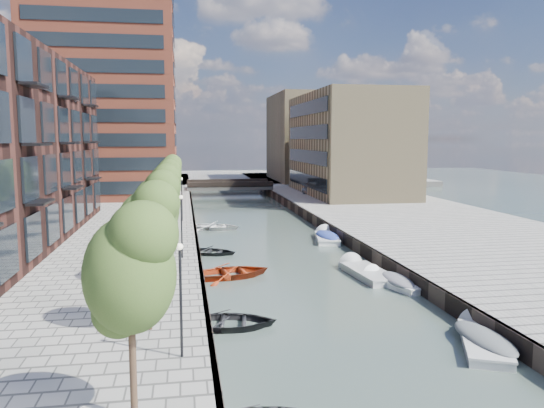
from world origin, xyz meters
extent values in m
plane|color=#38473F|center=(0.00, 40.00, 0.00)|extent=(300.00, 300.00, 0.00)
cube|color=gray|center=(16.00, 40.00, 0.50)|extent=(20.00, 140.00, 1.00)
cube|color=#332823|center=(-6.10, 40.00, 0.50)|extent=(0.25, 140.00, 1.00)
cube|color=#332823|center=(6.10, 40.00, 0.50)|extent=(0.25, 140.00, 1.00)
cube|color=gray|center=(0.00, 100.00, 0.50)|extent=(80.00, 40.00, 1.00)
cube|color=#97412C|center=(-17.00, 65.00, 16.00)|extent=(18.00, 18.00, 30.00)
cube|color=#8E7B57|center=(16.00, 62.00, 8.00)|extent=(12.00, 25.00, 14.00)
cube|color=#8E7B57|center=(16.00, 88.00, 9.00)|extent=(12.00, 20.00, 16.00)
cube|color=gray|center=(0.00, 72.00, 1.30)|extent=(13.00, 6.00, 0.60)
cube|color=#332823|center=(0.00, 69.20, 1.90)|extent=(13.00, 0.40, 0.80)
cube|color=#332823|center=(0.00, 74.80, 1.90)|extent=(13.00, 0.40, 0.80)
cylinder|color=#382619|center=(-8.50, 4.00, 2.60)|extent=(0.20, 0.20, 3.20)
ellipsoid|color=#344F1D|center=(-8.50, 4.00, 5.33)|extent=(2.50, 2.50, 3.25)
cylinder|color=#382619|center=(-8.50, 11.00, 2.60)|extent=(0.20, 0.20, 3.20)
ellipsoid|color=#344F1D|center=(-8.50, 11.00, 5.33)|extent=(2.50, 2.50, 3.25)
cylinder|color=#382619|center=(-8.50, 18.00, 2.60)|extent=(0.20, 0.20, 3.20)
ellipsoid|color=#344F1D|center=(-8.50, 18.00, 5.33)|extent=(2.50, 2.50, 3.25)
cylinder|color=#382619|center=(-8.50, 25.00, 2.60)|extent=(0.20, 0.20, 3.20)
ellipsoid|color=#344F1D|center=(-8.50, 25.00, 5.33)|extent=(2.50, 2.50, 3.25)
cylinder|color=#382619|center=(-8.50, 32.00, 2.60)|extent=(0.20, 0.20, 3.20)
ellipsoid|color=#344F1D|center=(-8.50, 32.00, 5.33)|extent=(2.50, 2.50, 3.25)
cylinder|color=#382619|center=(-8.50, 39.00, 2.60)|extent=(0.20, 0.20, 3.20)
ellipsoid|color=#344F1D|center=(-8.50, 39.00, 5.33)|extent=(2.50, 2.50, 3.25)
cylinder|color=#382619|center=(-8.50, 46.00, 2.60)|extent=(0.20, 0.20, 3.20)
ellipsoid|color=#344F1D|center=(-8.50, 46.00, 5.33)|extent=(2.50, 2.50, 3.25)
cylinder|color=black|center=(-7.20, 8.00, 3.00)|extent=(0.10, 0.10, 4.00)
sphere|color=#FFF2CC|center=(-7.20, 8.00, 5.00)|extent=(0.24, 0.24, 0.24)
cylinder|color=black|center=(-7.20, 24.00, 3.00)|extent=(0.10, 0.10, 4.00)
sphere|color=#FFF2CC|center=(-7.20, 24.00, 5.00)|extent=(0.24, 0.24, 0.24)
cylinder|color=black|center=(-7.20, 40.00, 3.00)|extent=(0.10, 0.10, 4.00)
sphere|color=#FFF2CC|center=(-7.20, 40.00, 5.00)|extent=(0.24, 0.24, 0.24)
imported|color=black|center=(-5.10, 13.44, 0.00)|extent=(4.95, 3.83, 0.95)
imported|color=#982D10|center=(-4.15, 22.47, 0.00)|extent=(5.63, 4.48, 1.05)
imported|color=silver|center=(-4.08, 40.57, 0.00)|extent=(5.77, 4.98, 1.00)
imported|color=black|center=(-5.11, 29.44, 0.00)|extent=(4.83, 4.23, 0.83)
cube|color=silver|center=(5.27, 9.14, 0.05)|extent=(3.35, 4.80, 0.64)
cube|color=silver|center=(5.27, 9.14, 0.39)|extent=(3.46, 4.92, 0.10)
cone|color=silver|center=(6.18, 11.20, 0.10)|extent=(1.88, 1.48, 1.67)
ellipsoid|color=#505557|center=(5.27, 9.14, 0.44)|extent=(3.10, 4.40, 0.55)
cube|color=#AEAFAC|center=(4.47, 20.91, 0.05)|extent=(2.29, 5.06, 0.69)
cube|color=#AEAFAC|center=(4.47, 20.91, 0.43)|extent=(2.39, 5.17, 0.11)
cone|color=#AEAFAC|center=(4.22, 23.35, 0.11)|extent=(1.90, 1.14, 1.81)
cube|color=silver|center=(5.09, 33.09, 0.05)|extent=(2.63, 5.04, 0.68)
cube|color=silver|center=(5.09, 33.09, 0.42)|extent=(2.73, 5.16, 0.10)
cone|color=silver|center=(5.54, 35.45, 0.10)|extent=(1.92, 1.25, 1.77)
ellipsoid|color=navy|center=(5.09, 33.09, 0.47)|extent=(2.45, 4.62, 0.58)
cube|color=white|center=(5.40, 18.65, 0.04)|extent=(2.70, 4.35, 0.58)
cube|color=white|center=(5.40, 18.65, 0.35)|extent=(2.80, 4.45, 0.09)
cone|color=white|center=(4.77, 20.58, 0.09)|extent=(1.68, 1.23, 1.51)
ellipsoid|color=slate|center=(5.40, 18.65, 0.40)|extent=(2.51, 3.98, 0.50)
imported|color=#999C9D|center=(10.64, 61.37, 1.63)|extent=(2.56, 3.96, 1.25)
camera|label=1|loc=(-7.02, -10.38, 8.72)|focal=35.00mm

